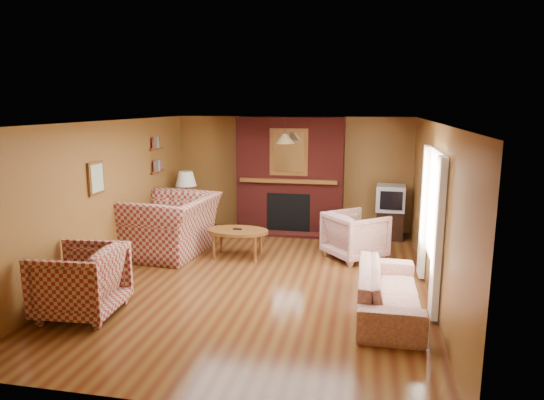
% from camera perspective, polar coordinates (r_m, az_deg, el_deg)
% --- Properties ---
extents(floor, '(6.50, 6.50, 0.00)m').
position_cam_1_polar(floor, '(7.57, -1.51, -9.32)').
color(floor, '#4A220F').
rests_on(floor, ground).
extents(ceiling, '(6.50, 6.50, 0.00)m').
position_cam_1_polar(ceiling, '(7.09, -1.61, 9.16)').
color(ceiling, silver).
rests_on(ceiling, wall_back).
extents(wall_back, '(6.50, 0.00, 6.50)m').
position_cam_1_polar(wall_back, '(10.38, 2.40, 3.16)').
color(wall_back, brown).
rests_on(wall_back, floor).
extents(wall_front, '(6.50, 0.00, 6.50)m').
position_cam_1_polar(wall_front, '(4.24, -11.40, -9.07)').
color(wall_front, brown).
rests_on(wall_front, floor).
extents(wall_left, '(0.00, 6.50, 6.50)m').
position_cam_1_polar(wall_left, '(8.15, -18.97, 0.33)').
color(wall_left, brown).
rests_on(wall_left, floor).
extents(wall_right, '(0.00, 6.50, 6.50)m').
position_cam_1_polar(wall_right, '(7.12, 18.47, -1.14)').
color(wall_right, brown).
rests_on(wall_right, floor).
extents(fireplace, '(2.20, 0.82, 2.40)m').
position_cam_1_polar(fireplace, '(10.13, 2.17, 2.85)').
color(fireplace, '#4F1411').
rests_on(fireplace, floor).
extents(window_right, '(0.10, 1.85, 2.00)m').
position_cam_1_polar(window_right, '(6.94, 18.24, -2.07)').
color(window_right, beige).
rests_on(window_right, wall_right).
extents(bookshelf, '(0.09, 0.55, 0.71)m').
position_cam_1_polar(bookshelf, '(9.73, -13.26, 5.09)').
color(bookshelf, brown).
rests_on(bookshelf, wall_left).
extents(botanical_print, '(0.05, 0.40, 0.50)m').
position_cam_1_polar(botanical_print, '(7.82, -20.01, 2.43)').
color(botanical_print, brown).
rests_on(botanical_print, wall_left).
extents(pendant_light, '(0.36, 0.36, 0.48)m').
position_cam_1_polar(pendant_light, '(9.37, 1.54, 7.21)').
color(pendant_light, black).
rests_on(pendant_light, ceiling).
extents(plaid_loveseat, '(1.54, 1.73, 1.05)m').
position_cam_1_polar(plaid_loveseat, '(8.86, -11.87, -2.91)').
color(plaid_loveseat, maroon).
rests_on(plaid_loveseat, floor).
extents(plaid_armchair, '(1.04, 1.02, 0.89)m').
position_cam_1_polar(plaid_armchair, '(6.68, -21.64, -8.88)').
color(plaid_armchair, maroon).
rests_on(plaid_armchair, floor).
extents(floral_sofa, '(0.78, 1.99, 0.58)m').
position_cam_1_polar(floral_sofa, '(6.54, 13.55, -10.31)').
color(floral_sofa, beige).
rests_on(floral_sofa, floor).
extents(floral_armchair, '(1.26, 1.25, 0.82)m').
position_cam_1_polar(floral_armchair, '(8.57, 9.77, -4.12)').
color(floral_armchair, beige).
rests_on(floral_armchair, floor).
extents(coffee_table, '(1.09, 0.68, 0.52)m').
position_cam_1_polar(coffee_table, '(8.50, -4.09, -3.83)').
color(coffee_table, brown).
rests_on(coffee_table, floor).
extents(side_table, '(0.48, 0.48, 0.58)m').
position_cam_1_polar(side_table, '(10.33, -9.94, -2.17)').
color(side_table, brown).
rests_on(side_table, floor).
extents(table_lamp, '(0.43, 0.43, 0.71)m').
position_cam_1_polar(table_lamp, '(10.19, -10.07, 1.59)').
color(table_lamp, silver).
rests_on(table_lamp, side_table).
extents(tv_stand, '(0.54, 0.49, 0.57)m').
position_cam_1_polar(tv_stand, '(10.01, 13.64, -2.80)').
color(tv_stand, black).
rests_on(tv_stand, floor).
extents(crt_tv, '(0.58, 0.58, 0.51)m').
position_cam_1_polar(crt_tv, '(9.89, 13.79, 0.23)').
color(crt_tv, '#A8ABB0').
rests_on(crt_tv, tv_stand).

